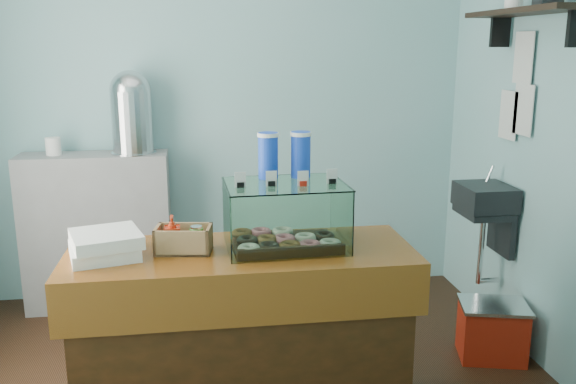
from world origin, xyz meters
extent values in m
cube|color=#84C1C1|center=(0.00, 1.50, 1.40)|extent=(3.50, 0.04, 2.80)
cube|color=#84C1C1|center=(0.00, -1.50, 1.40)|extent=(3.50, 0.04, 2.80)
cube|color=#84C1C1|center=(1.75, 0.00, 1.40)|extent=(0.04, 3.00, 2.80)
cube|color=black|center=(1.58, 0.55, 0.90)|extent=(0.30, 0.35, 0.15)
cube|color=black|center=(1.71, 0.55, 0.70)|extent=(0.04, 0.30, 0.35)
cylinder|color=silver|center=(1.65, 0.65, 1.02)|extent=(0.02, 0.02, 0.12)
cylinder|color=silver|center=(1.58, 0.55, 0.55)|extent=(0.04, 0.04, 0.45)
cube|color=black|center=(1.60, 0.30, 2.00)|extent=(0.25, 1.00, 0.03)
cube|color=black|center=(1.67, 0.70, 1.90)|extent=(0.12, 0.03, 0.18)
cube|color=silver|center=(1.73, 0.45, 1.45)|extent=(0.01, 0.21, 0.30)
cube|color=silver|center=(1.73, 0.62, 1.40)|extent=(0.01, 0.21, 0.30)
cube|color=silver|center=(1.73, 0.50, 1.75)|extent=(0.01, 0.21, 0.30)
cube|color=#47220D|center=(0.00, -0.25, 0.42)|extent=(1.50, 0.56, 0.84)
cube|color=#491B09|center=(0.00, -0.25, 0.87)|extent=(1.60, 0.60, 0.06)
cube|color=#491B09|center=(0.00, -0.53, 0.75)|extent=(1.60, 0.04, 0.18)
cube|color=gray|center=(-0.90, 1.32, 0.55)|extent=(1.00, 0.32, 1.10)
cube|color=#34190F|center=(0.21, -0.22, 0.91)|extent=(0.50, 0.37, 0.02)
torus|color=beige|center=(0.03, -0.34, 0.94)|extent=(0.10, 0.10, 0.03)
torus|color=black|center=(0.12, -0.33, 0.94)|extent=(0.10, 0.10, 0.03)
torus|color=brown|center=(0.21, -0.33, 0.94)|extent=(0.10, 0.10, 0.03)
torus|color=#D5647A|center=(0.31, -0.33, 0.94)|extent=(0.10, 0.10, 0.03)
torus|color=beige|center=(0.40, -0.32, 0.94)|extent=(0.10, 0.10, 0.03)
torus|color=black|center=(0.03, -0.22, 0.94)|extent=(0.10, 0.10, 0.03)
torus|color=brown|center=(0.12, -0.22, 0.94)|extent=(0.10, 0.10, 0.03)
torus|color=#D5647A|center=(0.21, -0.22, 0.94)|extent=(0.10, 0.10, 0.03)
torus|color=beige|center=(0.30, -0.21, 0.94)|extent=(0.10, 0.10, 0.03)
torus|color=black|center=(0.39, -0.21, 0.94)|extent=(0.10, 0.10, 0.03)
torus|color=brown|center=(0.02, -0.11, 0.94)|extent=(0.10, 0.10, 0.03)
torus|color=#D5647A|center=(0.11, -0.11, 0.94)|extent=(0.10, 0.10, 0.03)
torus|color=beige|center=(0.21, -0.10, 0.94)|extent=(0.10, 0.10, 0.03)
cube|color=white|center=(0.22, -0.41, 1.05)|extent=(0.54, 0.03, 0.30)
cube|color=white|center=(0.20, -0.02, 1.05)|extent=(0.54, 0.03, 0.30)
cube|color=white|center=(-0.06, -0.23, 1.05)|extent=(0.02, 0.39, 0.30)
cube|color=white|center=(0.48, -0.21, 1.05)|extent=(0.02, 0.39, 0.30)
cube|color=white|center=(0.21, -0.22, 1.20)|extent=(0.57, 0.43, 0.01)
cube|color=silver|center=(0.00, -0.27, 1.24)|extent=(0.05, 0.01, 0.07)
cube|color=black|center=(0.00, -0.27, 1.21)|extent=(0.03, 0.02, 0.02)
cube|color=silver|center=(0.14, -0.27, 1.24)|extent=(0.05, 0.01, 0.07)
cube|color=black|center=(0.14, -0.27, 1.21)|extent=(0.03, 0.02, 0.02)
cube|color=silver|center=(0.28, -0.26, 1.24)|extent=(0.05, 0.01, 0.07)
cube|color=red|center=(0.28, -0.26, 1.21)|extent=(0.03, 0.02, 0.02)
cube|color=silver|center=(0.42, -0.26, 1.24)|extent=(0.05, 0.01, 0.07)
cube|color=black|center=(0.42, -0.26, 1.21)|extent=(0.03, 0.02, 0.02)
cylinder|color=blue|center=(0.15, -0.09, 1.31)|extent=(0.09, 0.09, 0.22)
cylinder|color=white|center=(0.15, -0.09, 1.41)|extent=(0.10, 0.10, 0.02)
cylinder|color=blue|center=(0.30, -0.09, 1.31)|extent=(0.09, 0.09, 0.22)
cylinder|color=white|center=(0.30, -0.09, 1.41)|extent=(0.10, 0.10, 0.02)
cube|color=tan|center=(-0.26, -0.23, 0.91)|extent=(0.27, 0.19, 0.01)
cube|color=tan|center=(-0.27, -0.30, 0.96)|extent=(0.25, 0.05, 0.12)
cube|color=tan|center=(-0.25, -0.17, 0.96)|extent=(0.25, 0.05, 0.12)
cube|color=tan|center=(-0.38, -0.21, 0.96)|extent=(0.04, 0.15, 0.12)
cube|color=tan|center=(-0.14, -0.25, 0.96)|extent=(0.04, 0.15, 0.12)
imported|color=red|center=(-0.31, -0.22, 0.99)|extent=(0.08, 0.08, 0.16)
cylinder|color=#328A25|center=(-0.20, -0.24, 0.96)|extent=(0.06, 0.06, 0.10)
cylinder|color=silver|center=(-0.20, -0.24, 1.02)|extent=(0.05, 0.05, 0.01)
cube|color=white|center=(-0.61, -0.25, 0.93)|extent=(0.35, 0.35, 0.06)
cube|color=white|center=(-0.60, -0.26, 0.99)|extent=(0.36, 0.36, 0.06)
cylinder|color=silver|center=(-0.62, 1.32, 1.10)|extent=(0.31, 0.31, 0.01)
cylinder|color=silver|center=(-0.62, 1.32, 1.32)|extent=(0.27, 0.27, 0.42)
sphere|color=silver|center=(-0.62, 1.32, 1.53)|extent=(0.27, 0.27, 0.27)
cube|color=#AF1F0E|center=(1.51, 0.19, 0.16)|extent=(0.42, 0.36, 0.32)
cube|color=silver|center=(1.51, 0.19, 0.33)|extent=(0.45, 0.38, 0.02)
camera|label=1|loc=(-0.17, -2.92, 1.82)|focal=38.00mm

